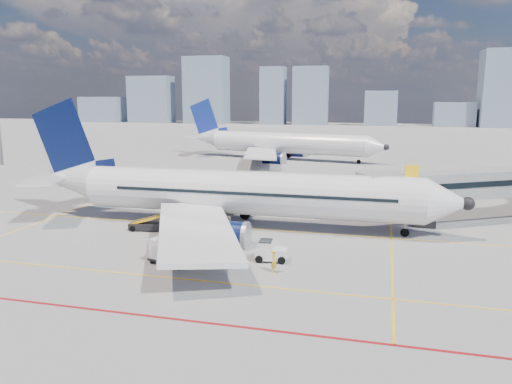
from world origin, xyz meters
TOP-DOWN VIEW (x-y plane):
  - ground at (0.00, 0.00)m, footprint 420.00×420.00m
  - apron_markings at (-0.58, -3.91)m, footprint 90.00×35.12m
  - jet_bridge at (23.51, 16.91)m, footprint 23.55×15.78m
  - distant_skyline at (-4.09, 190.00)m, footprint 262.14×15.82m
  - main_aircraft at (-1.27, 8.80)m, footprint 43.45×37.87m
  - second_aircraft at (-7.44, 61.60)m, footprint 42.23×36.47m
  - baggage_tug at (4.95, -0.77)m, footprint 2.47×1.64m
  - cargo_dolly at (-1.98, -3.40)m, footprint 3.74×2.52m
  - belt_loader at (-7.80, 5.08)m, footprint 5.46×1.90m
  - ramp_worker at (5.82, -3.10)m, footprint 0.43×0.62m

SIDE VIEW (x-z plane):
  - ground at x=0.00m, z-range 0.00..0.00m
  - apron_markings at x=-0.58m, z-range 0.00..0.01m
  - belt_loader at x=-7.80m, z-range -0.53..1.66m
  - baggage_tug at x=4.95m, z-range -0.03..1.59m
  - ramp_worker at x=5.82m, z-range 0.00..1.63m
  - cargo_dolly at x=-1.98m, z-range 0.09..1.98m
  - main_aircraft at x=-1.27m, z-range -3.11..9.55m
  - second_aircraft at x=-7.44m, z-range -2.99..9.42m
  - jet_bridge at x=23.51m, z-range 0.59..6.89m
  - distant_skyline at x=-4.09m, z-range -3.49..27.75m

